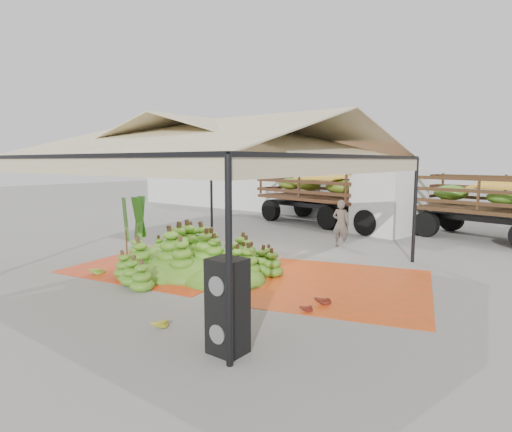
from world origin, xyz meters
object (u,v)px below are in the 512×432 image
Objects in this scene: banana_heap at (192,250)px; truck_left at (340,190)px; speaker_stack at (228,306)px; vendor at (341,224)px.

truck_left reaches higher than banana_heap.
banana_heap is 5.11m from speaker_stack.
banana_heap is at bearing 68.53° from vendor.
speaker_stack is 13.52m from truck_left.
speaker_stack is (4.05, -3.12, 0.18)m from banana_heap.
vendor is at bearing 72.46° from banana_heap.
banana_heap is 3.24× the size of vendor.
vendor is at bearing -50.91° from truck_left.
truck_left is (-4.57, 12.69, 0.88)m from speaker_stack.
truck_left is at bearing 93.15° from banana_heap.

